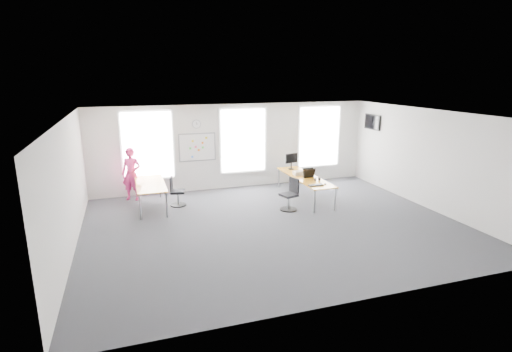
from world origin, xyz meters
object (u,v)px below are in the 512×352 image
object	(u,v)px
chair_left	(176,193)
keyboard	(316,185)
headphones	(317,179)
person	(131,174)
monitor	(292,160)
chair_right	(290,196)
desk_left	(150,185)
desk_right	(305,178)

from	to	relation	value
chair_left	keyboard	xyz separation A→B (m)	(3.98, -1.66, 0.34)
headphones	person	bearing A→B (deg)	143.20
monitor	chair_right	bearing A→B (deg)	-127.38
keyboard	chair_right	bearing A→B (deg)	162.30
desk_left	person	bearing A→B (deg)	116.22
desk_right	chair_right	xyz separation A→B (m)	(-0.90, -0.93, -0.26)
chair_left	desk_left	bearing A→B (deg)	102.35
desk_left	keyboard	size ratio (longest dim) A/B	4.66
desk_left	monitor	distance (m)	4.93
person	monitor	bearing A→B (deg)	17.77
desk_left	chair_right	bearing A→B (deg)	-20.28
desk_right	person	size ratio (longest dim) A/B	1.75
person	chair_right	bearing A→B (deg)	-6.31
monitor	chair_left	bearing A→B (deg)	174.27
desk_left	chair_right	distance (m)	4.26
headphones	monitor	size ratio (longest dim) A/B	0.33
person	headphones	world-z (taller)	person
desk_right	chair_right	bearing A→B (deg)	-134.20
keyboard	chair_left	bearing A→B (deg)	153.93
chair_right	headphones	distance (m)	1.15
chair_left	monitor	xyz separation A→B (m)	(4.13, 0.57, 0.67)
chair_right	person	xyz separation A→B (m)	(-4.51, 2.53, 0.44)
desk_right	monitor	xyz separation A→B (m)	(-0.01, 1.10, 0.39)
chair_right	monitor	world-z (taller)	monitor
chair_left	person	distance (m)	1.72
chair_left	desk_right	bearing A→B (deg)	-84.62
chair_right	chair_left	world-z (taller)	chair_right
chair_right	headphones	xyz separation A→B (m)	(1.05, 0.32, 0.36)
chair_left	headphones	world-z (taller)	chair_left
desk_right	person	distance (m)	5.64
chair_left	headphones	xyz separation A→B (m)	(4.28, -1.15, 0.38)
keyboard	monitor	size ratio (longest dim) A/B	0.81
chair_right	desk_left	bearing A→B (deg)	-126.33
person	monitor	xyz separation A→B (m)	(5.40, -0.49, 0.21)
headphones	monitor	xyz separation A→B (m)	(-0.15, 1.72, 0.29)
chair_left	person	xyz separation A→B (m)	(-1.28, 1.06, 0.46)
desk_right	person	xyz separation A→B (m)	(-5.41, 1.60, 0.17)
chair_right	person	bearing A→B (deg)	-135.34
person	chair_left	bearing A→B (deg)	-16.70
chair_right	monitor	bearing A→B (deg)	140.13
keyboard	headphones	bearing A→B (deg)	56.66
desk_left	keyboard	distance (m)	5.03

